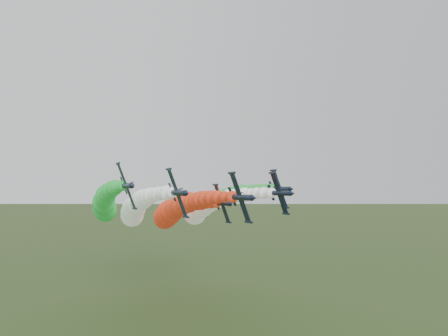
{
  "coord_description": "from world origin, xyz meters",
  "views": [
    {
      "loc": [
        -40.67,
        -81.3,
        42.36
      ],
      "look_at": [
        -1.6,
        5.53,
        46.16
      ],
      "focal_mm": 35.0,
      "sensor_mm": 36.0,
      "label": 1
    }
  ],
  "objects_px": {
    "jet_lead": "(173,212)",
    "jet_outer_left": "(105,204)",
    "jet_inner_left": "(135,209)",
    "jet_outer_right": "(210,204)",
    "jet_trail": "(172,213)",
    "jet_inner_right": "(205,208)"
  },
  "relations": [
    {
      "from": "jet_inner_left",
      "to": "jet_trail",
      "type": "relative_size",
      "value": 1.0
    },
    {
      "from": "jet_lead",
      "to": "jet_outer_left",
      "type": "relative_size",
      "value": 1.0
    },
    {
      "from": "jet_lead",
      "to": "jet_outer_left",
      "type": "xyz_separation_m",
      "value": [
        -17.75,
        16.41,
        2.12
      ]
    },
    {
      "from": "jet_lead",
      "to": "jet_outer_right",
      "type": "height_order",
      "value": "jet_outer_right"
    },
    {
      "from": "jet_outer_left",
      "to": "jet_inner_left",
      "type": "bearing_deg",
      "value": -49.95
    },
    {
      "from": "jet_inner_right",
      "to": "jet_outer_right",
      "type": "distance_m",
      "value": 9.18
    },
    {
      "from": "jet_outer_left",
      "to": "jet_outer_right",
      "type": "relative_size",
      "value": 1.0
    },
    {
      "from": "jet_outer_right",
      "to": "jet_inner_left",
      "type": "bearing_deg",
      "value": -157.33
    },
    {
      "from": "jet_lead",
      "to": "jet_inner_left",
      "type": "bearing_deg",
      "value": 144.41
    },
    {
      "from": "jet_outer_left",
      "to": "jet_trail",
      "type": "bearing_deg",
      "value": 14.58
    },
    {
      "from": "jet_inner_right",
      "to": "jet_outer_left",
      "type": "distance_m",
      "value": 33.53
    },
    {
      "from": "jet_inner_left",
      "to": "jet_outer_right",
      "type": "height_order",
      "value": "jet_outer_right"
    },
    {
      "from": "jet_outer_left",
      "to": "jet_lead",
      "type": "bearing_deg",
      "value": -42.75
    },
    {
      "from": "jet_outer_right",
      "to": "jet_trail",
      "type": "relative_size",
      "value": 1.0
    },
    {
      "from": "jet_outer_right",
      "to": "jet_outer_left",
      "type": "bearing_deg",
      "value": -174.99
    },
    {
      "from": "jet_lead",
      "to": "jet_inner_left",
      "type": "height_order",
      "value": "jet_inner_left"
    },
    {
      "from": "jet_outer_left",
      "to": "jet_inner_right",
      "type": "bearing_deg",
      "value": -7.51
    },
    {
      "from": "jet_inner_left",
      "to": "jet_inner_right",
      "type": "height_order",
      "value": "jet_inner_left"
    },
    {
      "from": "jet_outer_right",
      "to": "jet_trail",
      "type": "xyz_separation_m",
      "value": [
        -13.48,
        3.06,
        -3.22
      ]
    },
    {
      "from": "jet_lead",
      "to": "jet_outer_right",
      "type": "xyz_separation_m",
      "value": [
        20.33,
        19.75,
        1.24
      ]
    },
    {
      "from": "jet_lead",
      "to": "jet_outer_right",
      "type": "relative_size",
      "value": 1.0
    },
    {
      "from": "jet_lead",
      "to": "jet_inner_left",
      "type": "relative_size",
      "value": 1.0
    }
  ]
}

